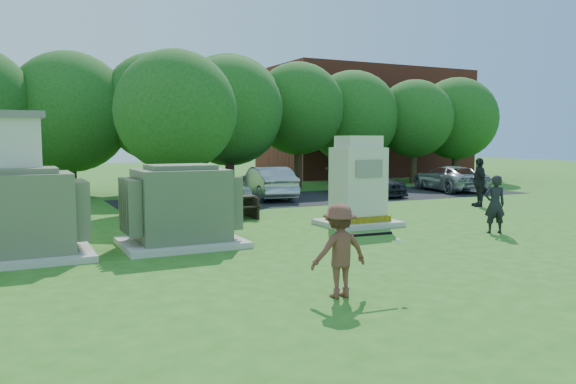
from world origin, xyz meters
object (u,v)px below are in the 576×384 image
car_silver_b (449,178)px  transformer_right (181,208)px  car_silver_a (267,183)px  transformer_left (21,216)px  person_by_generator (495,204)px  batter (339,251)px  car_white (215,186)px  generator_cabinet (358,186)px  person_walking_right (479,182)px  picnic_table (230,205)px  car_dark (366,181)px

car_silver_b → transformer_right: bearing=37.9°
transformer_right → car_silver_a: size_ratio=0.66×
transformer_left → person_by_generator: 12.52m
transformer_right → batter: transformer_right is taller
batter → car_white: bearing=-99.4°
car_silver_a → car_white: bearing=19.5°
generator_cabinet → car_silver_a: 8.65m
person_by_generator → person_walking_right: size_ratio=0.85×
picnic_table → person_by_generator: 8.53m
transformer_left → person_walking_right: transformer_left is taller
transformer_left → picnic_table: bearing=31.8°
transformer_right → car_dark: bearing=37.2°
transformer_left → generator_cabinet: bearing=5.0°
generator_cabinet → batter: 8.25m
person_by_generator → car_silver_b: 13.83m
generator_cabinet → car_silver_b: bearing=36.1°
car_white → batter: bearing=-107.6°
transformer_right → generator_cabinet: bearing=8.1°
car_dark → car_silver_b: car_dark is taller
transformer_left → car_silver_b: bearing=23.3°
transformer_left → transformer_right: 3.70m
transformer_right → car_white: transformer_right is taller
car_silver_a → car_silver_b: bearing=-176.5°
batter → person_by_generator: size_ratio=0.95×
transformer_right → car_white: (3.93, 8.83, -0.24)m
transformer_right → car_dark: size_ratio=0.63×
person_by_generator → car_silver_b: (8.31, 11.05, -0.18)m
transformer_right → picnic_table: (2.82, 4.05, -0.49)m
person_walking_right → car_white: bearing=-97.8°
batter → car_white: size_ratio=0.37×
transformer_right → picnic_table: bearing=55.2°
transformer_right → picnic_table: transformer_right is taller
transformer_left → generator_cabinet: size_ratio=1.06×
generator_cabinet → person_by_generator: size_ratio=1.68×
generator_cabinet → picnic_table: generator_cabinet is taller
car_white → car_silver_b: size_ratio=0.90×
transformer_right → person_by_generator: 8.90m
car_white → car_dark: size_ratio=0.91×
person_walking_right → transformer_right: bearing=-52.7°
transformer_right → car_silver_a: transformer_right is taller
transformer_left → batter: transformer_left is taller
picnic_table → batter: bearing=-99.7°
picnic_table → car_silver_a: car_silver_a is taller
person_by_generator → car_silver_a: bearing=-57.7°
car_silver_a → batter: bearing=76.9°
car_white → car_dark: bearing=-6.3°
generator_cabinet → batter: generator_cabinet is taller
picnic_table → car_dark: bearing=28.6°
generator_cabinet → batter: bearing=-125.6°
picnic_table → person_walking_right: 10.43m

